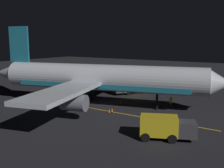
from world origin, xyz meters
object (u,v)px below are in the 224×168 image
at_px(traffic_cone_near_left, 109,111).
at_px(baggage_truck, 165,128).
at_px(catering_truck, 130,87).
at_px(traffic_cone_near_right, 121,102).
at_px(traffic_cone_under_wing, 112,110).
at_px(airliner, 97,78).
at_px(ground_crew_worker, 171,103).

bearing_deg(traffic_cone_near_left, baggage_truck, 63.43).
distance_m(catering_truck, traffic_cone_near_right, 8.27).
distance_m(traffic_cone_near_right, traffic_cone_under_wing, 5.00).
bearing_deg(traffic_cone_near_right, baggage_truck, 48.07).
distance_m(airliner, catering_truck, 10.76).
height_order(baggage_truck, traffic_cone_near_left, baggage_truck).
xyz_separation_m(catering_truck, traffic_cone_near_right, (7.80, 2.58, -1.01)).
bearing_deg(traffic_cone_near_left, traffic_cone_near_right, -165.54).
bearing_deg(traffic_cone_near_left, traffic_cone_under_wing, 166.47).
xyz_separation_m(traffic_cone_near_right, traffic_cone_under_wing, (4.77, 1.49, 0.00)).
distance_m(airliner, baggage_truck, 16.51).
height_order(catering_truck, traffic_cone_near_left, catering_truck).
distance_m(ground_crew_worker, traffic_cone_near_right, 7.95).
relative_size(baggage_truck, traffic_cone_near_right, 10.68).
bearing_deg(catering_truck, traffic_cone_under_wing, 17.96).
xyz_separation_m(baggage_truck, catering_truck, (-18.21, -14.17, 0.04)).
relative_size(traffic_cone_near_left, traffic_cone_under_wing, 1.00).
distance_m(ground_crew_worker, traffic_cone_near_left, 9.33).
height_order(airliner, catering_truck, airliner).
distance_m(traffic_cone_near_left, traffic_cone_near_right, 5.47).
xyz_separation_m(ground_crew_worker, traffic_cone_under_wing, (6.21, -6.30, -0.64)).
relative_size(airliner, traffic_cone_under_wing, 69.14).
bearing_deg(traffic_cone_under_wing, ground_crew_worker, 134.61).
relative_size(baggage_truck, traffic_cone_near_left, 10.68).
height_order(ground_crew_worker, traffic_cone_under_wing, ground_crew_worker).
bearing_deg(airliner, baggage_truck, 61.15).
xyz_separation_m(airliner, traffic_cone_near_left, (2.72, 4.00, -3.90)).
height_order(catering_truck, traffic_cone_under_wing, catering_truck).
relative_size(catering_truck, traffic_cone_under_wing, 11.94).
xyz_separation_m(airliner, baggage_truck, (7.84, 14.23, -2.93)).
bearing_deg(catering_truck, baggage_truck, 37.89).
relative_size(baggage_truck, catering_truck, 0.89).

